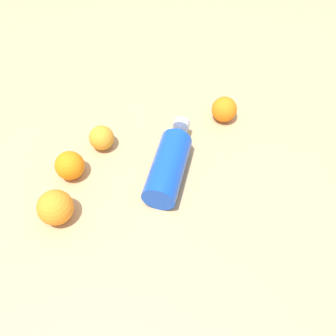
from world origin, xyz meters
name	(u,v)px	position (x,y,z in m)	size (l,w,h in m)	color
ground_plane	(189,178)	(0.00, 0.00, 0.00)	(2.40, 2.40, 0.00)	tan
water_bottle	(170,160)	(-0.04, -0.04, 0.04)	(0.24, 0.18, 0.08)	blue
orange_0	(224,109)	(-0.16, 0.15, 0.03)	(0.07, 0.07, 0.07)	orange
orange_1	(70,166)	(-0.09, -0.27, 0.03)	(0.07, 0.07, 0.07)	orange
orange_2	(102,138)	(-0.16, -0.18, 0.03)	(0.06, 0.06, 0.06)	orange
orange_3	(55,207)	(0.01, -0.31, 0.04)	(0.08, 0.08, 0.08)	orange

